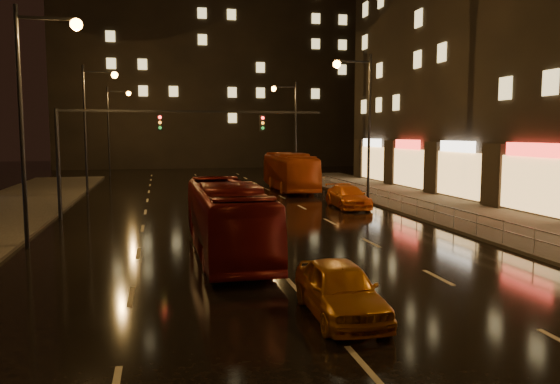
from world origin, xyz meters
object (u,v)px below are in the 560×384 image
bus_red (227,219)px  taxi_far (348,197)px  taxi_near (340,289)px  bus_curb (289,172)px

bus_red → taxi_far: size_ratio=2.11×
taxi_near → bus_red: bearing=105.4°
bus_curb → bus_red: bearing=-107.4°
bus_curb → taxi_far: 11.72m
bus_red → bus_curb: size_ratio=0.91×
bus_red → bus_curb: (8.24, 23.73, 0.14)m
bus_curb → taxi_far: size_ratio=2.31×
bus_curb → taxi_near: size_ratio=2.64×
bus_curb → taxi_near: bus_curb is taller
taxi_near → taxi_far: (7.39, 20.15, -0.02)m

